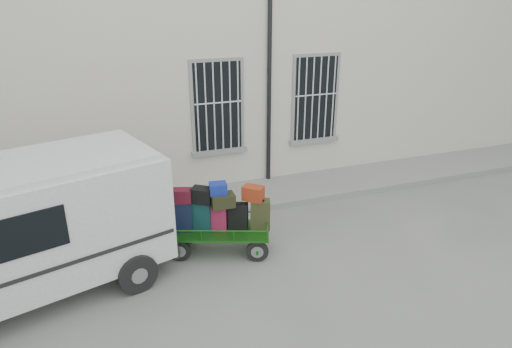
% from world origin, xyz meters
% --- Properties ---
extents(ground, '(80.00, 80.00, 0.00)m').
position_xyz_m(ground, '(0.00, 0.00, 0.00)').
color(ground, slate).
rests_on(ground, ground).
extents(building, '(24.00, 5.15, 6.00)m').
position_xyz_m(building, '(0.00, 5.50, 3.00)').
color(building, beige).
rests_on(building, ground).
extents(sidewalk, '(24.00, 1.70, 0.15)m').
position_xyz_m(sidewalk, '(0.00, 2.20, 0.07)').
color(sidewalk, gray).
rests_on(sidewalk, ground).
extents(luggage_cart, '(2.32, 1.52, 1.53)m').
position_xyz_m(luggage_cart, '(-1.28, -0.02, 0.81)').
color(luggage_cart, black).
rests_on(luggage_cart, ground).
extents(van, '(5.10, 3.27, 2.39)m').
position_xyz_m(van, '(-4.72, -0.29, 1.37)').
color(van, silver).
rests_on(van, ground).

